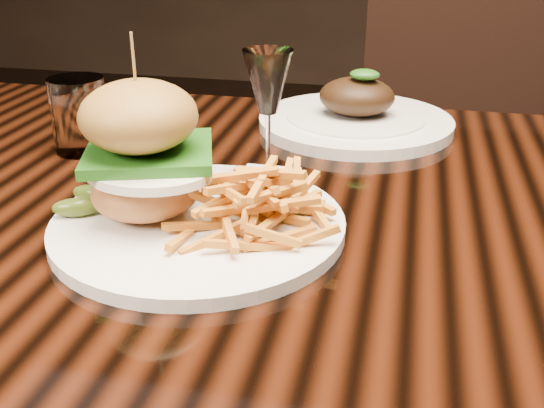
% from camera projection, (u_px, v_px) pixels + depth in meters
% --- Properties ---
extents(dining_table, '(1.60, 0.90, 0.75)m').
position_uv_depth(dining_table, '(316.00, 261.00, 0.80)').
color(dining_table, black).
rests_on(dining_table, ground).
extents(burger_plate, '(0.32, 0.32, 0.21)m').
position_uv_depth(burger_plate, '(188.00, 184.00, 0.68)').
color(burger_plate, white).
rests_on(burger_plate, dining_table).
extents(ramekin, '(0.08, 0.08, 0.03)m').
position_uv_depth(ramekin, '(268.00, 188.00, 0.77)').
color(ramekin, white).
rests_on(ramekin, dining_table).
extents(wine_glass, '(0.06, 0.06, 0.17)m').
position_uv_depth(wine_glass, '(268.00, 87.00, 0.78)').
color(wine_glass, white).
rests_on(wine_glass, dining_table).
extents(water_tumbler, '(0.08, 0.08, 0.11)m').
position_uv_depth(water_tumbler, '(80.00, 115.00, 0.92)').
color(water_tumbler, white).
rests_on(water_tumbler, dining_table).
extents(far_dish, '(0.31, 0.31, 0.10)m').
position_uv_depth(far_dish, '(356.00, 117.00, 1.03)').
color(far_dish, white).
rests_on(far_dish, dining_table).
extents(chair_far, '(0.47, 0.47, 0.95)m').
position_uv_depth(chair_far, '(448.00, 143.00, 1.60)').
color(chair_far, black).
rests_on(chair_far, ground).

